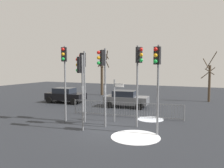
% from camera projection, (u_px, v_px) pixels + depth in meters
% --- Properties ---
extents(ground_plane, '(60.00, 60.00, 0.00)m').
position_uv_depth(ground_plane, '(106.00, 128.00, 13.16)').
color(ground_plane, '#26282D').
extents(traffic_light_mid_right, '(0.48, 0.46, 4.79)m').
position_uv_depth(traffic_light_mid_right, '(139.00, 68.00, 13.00)').
color(traffic_light_mid_right, slate).
rests_on(traffic_light_mid_right, ground).
extents(traffic_light_foreground_left, '(0.55, 0.37, 4.23)m').
position_uv_depth(traffic_light_foreground_left, '(81.00, 75.00, 12.60)').
color(traffic_light_foreground_left, slate).
rests_on(traffic_light_foreground_left, ground).
extents(traffic_light_rear_left, '(0.35, 0.57, 4.69)m').
position_uv_depth(traffic_light_rear_left, '(157.00, 70.00, 11.53)').
color(traffic_light_rear_left, slate).
rests_on(traffic_light_rear_left, ground).
extents(traffic_light_mid_left, '(0.54, 0.39, 4.55)m').
position_uv_depth(traffic_light_mid_left, '(83.00, 70.00, 14.51)').
color(traffic_light_mid_left, slate).
rests_on(traffic_light_mid_left, ground).
extents(traffic_light_rear_right, '(0.38, 0.54, 4.90)m').
position_uv_depth(traffic_light_rear_right, '(64.00, 67.00, 14.44)').
color(traffic_light_rear_right, slate).
rests_on(traffic_light_rear_right, ground).
extents(traffic_light_foreground_right, '(0.45, 0.48, 4.63)m').
position_uv_depth(traffic_light_foreground_right, '(103.00, 70.00, 13.14)').
color(traffic_light_foreground_right, slate).
rests_on(traffic_light_foreground_right, ground).
extents(direction_sign_post, '(0.77, 0.25, 2.75)m').
position_uv_depth(direction_sign_post, '(115.00, 98.00, 14.61)').
color(direction_sign_post, slate).
rests_on(direction_sign_post, ground).
extents(pedestrian_guard_railing, '(7.92, 1.02, 1.07)m').
position_uv_depth(pedestrian_guard_railing, '(126.00, 109.00, 16.01)').
color(pedestrian_guard_railing, slate).
rests_on(pedestrian_guard_railing, ground).
extents(car_black_trailing, '(3.91, 2.16, 1.47)m').
position_uv_depth(car_black_trailing, '(65.00, 95.00, 22.27)').
color(car_black_trailing, black).
rests_on(car_black_trailing, ground).
extents(car_grey_near, '(3.96, 2.26, 1.47)m').
position_uv_depth(car_grey_near, '(126.00, 99.00, 19.86)').
color(car_grey_near, slate).
rests_on(car_grey_near, ground).
extents(bare_tree_left, '(1.49, 1.58, 5.07)m').
position_uv_depth(bare_tree_left, '(209.00, 81.00, 22.85)').
color(bare_tree_left, '#473828').
rests_on(bare_tree_left, ground).
extents(bare_tree_centre, '(1.62, 1.58, 5.58)m').
position_uv_depth(bare_tree_centre, '(102.00, 72.00, 28.06)').
color(bare_tree_centre, '#473828').
rests_on(bare_tree_centre, ground).
extents(snow_patch_kerb, '(2.53, 2.53, 0.01)m').
position_uv_depth(snow_patch_kerb, '(136.00, 137.00, 11.53)').
color(snow_patch_kerb, white).
rests_on(snow_patch_kerb, ground).
extents(snow_patch_island, '(1.78, 1.78, 0.01)m').
position_uv_depth(snow_patch_island, '(150.00, 119.00, 15.37)').
color(snow_patch_island, silver).
rests_on(snow_patch_island, ground).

